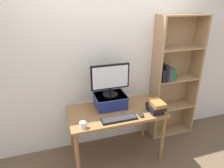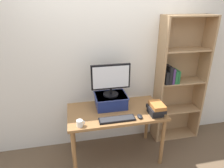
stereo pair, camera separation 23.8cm
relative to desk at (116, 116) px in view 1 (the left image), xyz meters
name	(u,v)px [view 1 (the left image)]	position (x,y,z in m)	size (l,w,h in m)	color
ground_plane	(115,154)	(0.00, 0.00, -0.66)	(12.00, 12.00, 0.00)	brown
back_wall	(106,62)	(0.00, 0.46, 0.64)	(7.00, 0.08, 2.60)	silver
desk	(116,116)	(0.00, 0.00, 0.00)	(1.26, 0.67, 0.75)	olive
bookshelf_unit	(173,78)	(1.05, 0.30, 0.32)	(0.73, 0.28, 1.94)	tan
riser_box	(110,100)	(-0.04, 0.13, 0.18)	(0.43, 0.34, 0.17)	navy
computer_monitor	(110,79)	(-0.04, 0.13, 0.50)	(0.52, 0.20, 0.43)	black
keyboard	(119,119)	(-0.03, -0.22, 0.10)	(0.45, 0.13, 0.02)	black
computer_mouse	(141,115)	(0.26, -0.23, 0.11)	(0.06, 0.10, 0.04)	black
book_stack	(156,106)	(0.49, -0.19, 0.17)	(0.19, 0.23, 0.15)	black
coffee_mug	(83,125)	(-0.48, -0.26, 0.13)	(0.10, 0.07, 0.08)	white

